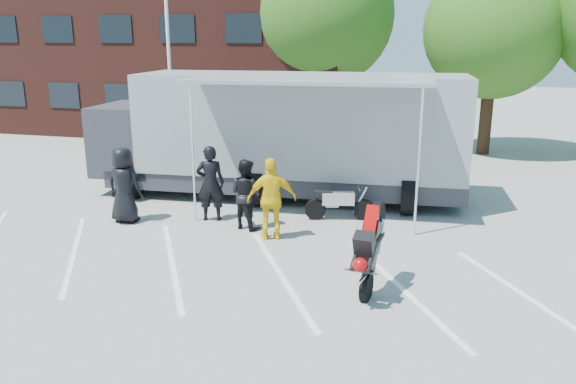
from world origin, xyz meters
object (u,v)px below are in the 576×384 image
at_px(transporter_truck, 284,196).
at_px(spectator_hivis, 272,199).
at_px(spectator_leather_b, 210,183).
at_px(spectator_leather_c, 246,194).
at_px(tree_left, 324,15).
at_px(flagpole, 174,25).
at_px(tree_mid, 494,29).
at_px(spectator_leather_a, 124,185).
at_px(parked_motorcycle, 339,220).
at_px(stunt_bike_rider, 373,286).

height_order(transporter_truck, spectator_hivis, spectator_hivis).
height_order(spectator_leather_b, spectator_leather_c, spectator_leather_b).
bearing_deg(tree_left, spectator_leather_c, -87.31).
distance_m(transporter_truck, spectator_hivis, 3.84).
height_order(transporter_truck, spectator_leather_c, transporter_truck).
bearing_deg(flagpole, tree_mid, 23.97).
bearing_deg(spectator_leather_a, spectator_hivis, -178.67).
bearing_deg(spectator_leather_c, transporter_truck, -71.52).
relative_size(tree_mid, spectator_leather_a, 3.91).
height_order(tree_left, spectator_leather_b, tree_left).
bearing_deg(spectator_hivis, parked_motorcycle, -145.86).
height_order(spectator_leather_a, spectator_leather_b, spectator_leather_b).
relative_size(tree_mid, parked_motorcycle, 4.14).
bearing_deg(stunt_bike_rider, spectator_leather_a, 167.95).
distance_m(stunt_bike_rider, spectator_leather_a, 7.14).
height_order(parked_motorcycle, spectator_leather_a, spectator_leather_a).
height_order(tree_left, stunt_bike_rider, tree_left).
height_order(spectator_leather_a, spectator_leather_c, spectator_leather_a).
relative_size(spectator_leather_b, spectator_leather_c, 1.12).
height_order(spectator_leather_a, spectator_hivis, spectator_hivis).
bearing_deg(tree_left, spectator_leather_b, -92.40).
xyz_separation_m(tree_left, spectator_leather_c, (0.58, -12.42, -4.68)).
height_order(stunt_bike_rider, spectator_leather_c, spectator_leather_c).
relative_size(tree_mid, transporter_truck, 0.67).
relative_size(flagpole, spectator_leather_c, 4.52).
bearing_deg(spectator_leather_a, tree_left, -96.46).
bearing_deg(spectator_leather_a, transporter_truck, -129.57).
distance_m(flagpole, tree_mid, 12.31).
distance_m(spectator_leather_a, spectator_leather_b, 2.20).
height_order(stunt_bike_rider, spectator_leather_b, spectator_leather_b).
height_order(flagpole, transporter_truck, flagpole).
bearing_deg(tree_left, spectator_hivis, -83.70).
height_order(tree_left, tree_mid, tree_left).
bearing_deg(transporter_truck, tree_mid, 49.68).
relative_size(flagpole, tree_left, 0.93).
relative_size(tree_left, stunt_bike_rider, 4.59).
bearing_deg(tree_mid, spectator_leather_c, -119.34).
height_order(tree_mid, parked_motorcycle, tree_mid).
bearing_deg(transporter_truck, stunt_bike_rider, -63.21).
relative_size(tree_left, spectator_hivis, 4.39).
height_order(tree_mid, spectator_leather_c, tree_mid).
bearing_deg(spectator_leather_b, stunt_bike_rider, 130.86).
bearing_deg(parked_motorcycle, tree_mid, -36.47).
distance_m(tree_mid, spectator_leather_b, 13.93).
distance_m(tree_left, spectator_hivis, 13.87).
relative_size(stunt_bike_rider, spectator_hivis, 0.96).
distance_m(tree_left, spectator_leather_b, 12.90).
bearing_deg(transporter_truck, flagpole, 142.44).
xyz_separation_m(tree_left, stunt_bike_rider, (4.09, -15.08, -5.57)).
distance_m(transporter_truck, stunt_bike_rider, 6.62).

